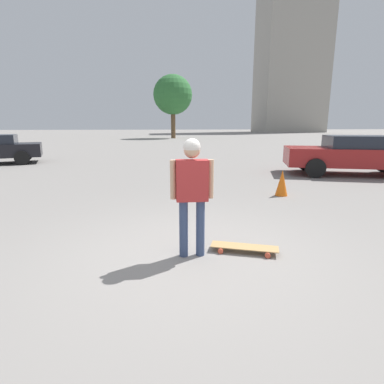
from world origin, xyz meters
The scene contains 7 objects.
ground_plane centered at (0.00, 0.00, 0.00)m, with size 220.00×220.00×0.00m, color gray.
person centered at (0.00, 0.00, 1.01)m, with size 0.58×0.23×1.63m.
skateboard centered at (-0.76, -0.01, 0.07)m, with size 0.98×0.56×0.09m.
car_parked_near centered at (-6.74, -6.12, 0.75)m, with size 5.03×3.18×1.42m.
building_block_distant centered at (-33.12, -68.99, 19.93)m, with size 15.06×10.89×39.87m.
tree_distant centered at (-2.39, -37.38, 5.62)m, with size 5.14×5.14×8.23m.
traffic_cone centered at (-2.78, -3.32, 0.33)m, with size 0.32×0.32×0.67m.
Camera 1 is at (0.51, 3.89, 1.80)m, focal length 28.00 mm.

